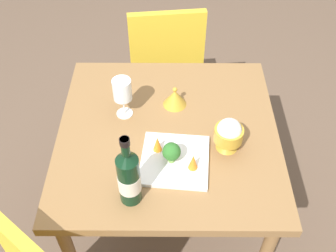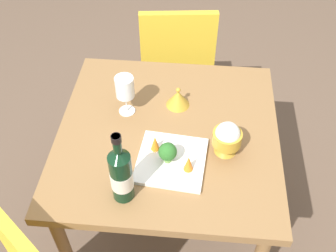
{
  "view_description": "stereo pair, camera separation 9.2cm",
  "coord_description": "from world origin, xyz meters",
  "px_view_note": "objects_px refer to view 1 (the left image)",
  "views": [
    {
      "loc": [
        -0.01,
        1.08,
        1.91
      ],
      "look_at": [
        0.0,
        0.0,
        0.76
      ],
      "focal_mm": 42.89,
      "sensor_mm": 36.0,
      "label": 1
    },
    {
      "loc": [
        -0.1,
        1.08,
        1.91
      ],
      "look_at": [
        0.0,
        0.0,
        0.76
      ],
      "focal_mm": 42.89,
      "sensor_mm": 36.0,
      "label": 2
    }
  ],
  "objects_px": {
    "rice_bowl": "(229,134)",
    "serving_plate": "(175,160)",
    "wine_bottle": "(129,177)",
    "carrot_garnish_right": "(157,144)",
    "wine_glass": "(122,91)",
    "rice_bowl_lid": "(175,98)",
    "chair_by_wall": "(166,56)",
    "broccoli_floret": "(171,152)",
    "carrot_garnish_left": "(193,162)"
  },
  "relations": [
    {
      "from": "broccoli_floret",
      "to": "chair_by_wall",
      "type": "bearing_deg",
      "value": -88.14
    },
    {
      "from": "chair_by_wall",
      "to": "serving_plate",
      "type": "xyz_separation_m",
      "value": [
        -0.04,
        0.91,
        0.21
      ]
    },
    {
      "from": "rice_bowl_lid",
      "to": "broccoli_floret",
      "type": "relative_size",
      "value": 1.17
    },
    {
      "from": "wine_bottle",
      "to": "carrot_garnish_right",
      "type": "xyz_separation_m",
      "value": [
        -0.09,
        -0.2,
        -0.07
      ]
    },
    {
      "from": "wine_bottle",
      "to": "broccoli_floret",
      "type": "bearing_deg",
      "value": -132.84
    },
    {
      "from": "rice_bowl",
      "to": "serving_plate",
      "type": "relative_size",
      "value": 0.52
    },
    {
      "from": "serving_plate",
      "to": "wine_bottle",
      "type": "bearing_deg",
      "value": 46.19
    },
    {
      "from": "wine_glass",
      "to": "broccoli_floret",
      "type": "height_order",
      "value": "wine_glass"
    },
    {
      "from": "serving_plate",
      "to": "broccoli_floret",
      "type": "height_order",
      "value": "broccoli_floret"
    },
    {
      "from": "wine_bottle",
      "to": "rice_bowl",
      "type": "bearing_deg",
      "value": -146.78
    },
    {
      "from": "broccoli_floret",
      "to": "serving_plate",
      "type": "bearing_deg",
      "value": -146.88
    },
    {
      "from": "chair_by_wall",
      "to": "rice_bowl_lid",
      "type": "bearing_deg",
      "value": -92.29
    },
    {
      "from": "rice_bowl_lid",
      "to": "carrot_garnish_right",
      "type": "relative_size",
      "value": 1.49
    },
    {
      "from": "chair_by_wall",
      "to": "broccoli_floret",
      "type": "bearing_deg",
      "value": -94.65
    },
    {
      "from": "chair_by_wall",
      "to": "carrot_garnish_right",
      "type": "height_order",
      "value": "chair_by_wall"
    },
    {
      "from": "rice_bowl",
      "to": "carrot_garnish_left",
      "type": "xyz_separation_m",
      "value": [
        0.14,
        0.11,
        -0.02
      ]
    },
    {
      "from": "rice_bowl_lid",
      "to": "serving_plate",
      "type": "height_order",
      "value": "rice_bowl_lid"
    },
    {
      "from": "chair_by_wall",
      "to": "broccoli_floret",
      "type": "distance_m",
      "value": 0.96
    },
    {
      "from": "rice_bowl_lid",
      "to": "carrot_garnish_left",
      "type": "xyz_separation_m",
      "value": [
        -0.06,
        0.35,
        0.01
      ]
    },
    {
      "from": "rice_bowl_lid",
      "to": "chair_by_wall",
      "type": "bearing_deg",
      "value": -85.78
    },
    {
      "from": "wine_glass",
      "to": "serving_plate",
      "type": "height_order",
      "value": "wine_glass"
    },
    {
      "from": "broccoli_floret",
      "to": "rice_bowl_lid",
      "type": "bearing_deg",
      "value": -92.61
    },
    {
      "from": "wine_glass",
      "to": "serving_plate",
      "type": "distance_m",
      "value": 0.35
    },
    {
      "from": "chair_by_wall",
      "to": "broccoli_floret",
      "type": "relative_size",
      "value": 9.91
    },
    {
      "from": "wine_glass",
      "to": "rice_bowl_lid",
      "type": "xyz_separation_m",
      "value": [
        -0.21,
        -0.06,
        -0.09
      ]
    },
    {
      "from": "broccoli_floret",
      "to": "carrot_garnish_right",
      "type": "height_order",
      "value": "broccoli_floret"
    },
    {
      "from": "carrot_garnish_left",
      "to": "carrot_garnish_right",
      "type": "distance_m",
      "value": 0.16
    },
    {
      "from": "chair_by_wall",
      "to": "rice_bowl",
      "type": "bearing_deg",
      "value": -80.42
    },
    {
      "from": "wine_bottle",
      "to": "carrot_garnish_left",
      "type": "distance_m",
      "value": 0.26
    },
    {
      "from": "chair_by_wall",
      "to": "carrot_garnish_right",
      "type": "xyz_separation_m",
      "value": [
        0.02,
        0.87,
        0.25
      ]
    },
    {
      "from": "carrot_garnish_right",
      "to": "wine_glass",
      "type": "bearing_deg",
      "value": -55.51
    },
    {
      "from": "serving_plate",
      "to": "broccoli_floret",
      "type": "distance_m",
      "value": 0.06
    },
    {
      "from": "wine_glass",
      "to": "rice_bowl_lid",
      "type": "relative_size",
      "value": 1.79
    },
    {
      "from": "carrot_garnish_left",
      "to": "carrot_garnish_right",
      "type": "height_order",
      "value": "carrot_garnish_left"
    },
    {
      "from": "serving_plate",
      "to": "carrot_garnish_right",
      "type": "distance_m",
      "value": 0.09
    },
    {
      "from": "serving_plate",
      "to": "carrot_garnish_left",
      "type": "distance_m",
      "value": 0.09
    },
    {
      "from": "rice_bowl_lid",
      "to": "carrot_garnish_left",
      "type": "height_order",
      "value": "rice_bowl_lid"
    },
    {
      "from": "rice_bowl",
      "to": "carrot_garnish_right",
      "type": "distance_m",
      "value": 0.27
    },
    {
      "from": "carrot_garnish_right",
      "to": "rice_bowl_lid",
      "type": "bearing_deg",
      "value": -104.09
    },
    {
      "from": "wine_glass",
      "to": "rice_bowl_lid",
      "type": "bearing_deg",
      "value": -164.39
    },
    {
      "from": "wine_glass",
      "to": "rice_bowl_lid",
      "type": "height_order",
      "value": "wine_glass"
    },
    {
      "from": "wine_bottle",
      "to": "carrot_garnish_right",
      "type": "distance_m",
      "value": 0.23
    },
    {
      "from": "carrot_garnish_left",
      "to": "rice_bowl_lid",
      "type": "bearing_deg",
      "value": -79.78
    },
    {
      "from": "rice_bowl_lid",
      "to": "wine_bottle",
      "type": "bearing_deg",
      "value": 71.84
    },
    {
      "from": "wine_bottle",
      "to": "serving_plate",
      "type": "distance_m",
      "value": 0.25
    },
    {
      "from": "wine_glass",
      "to": "carrot_garnish_right",
      "type": "xyz_separation_m",
      "value": [
        -0.14,
        0.21,
        -0.08
      ]
    },
    {
      "from": "rice_bowl_lid",
      "to": "carrot_garnish_right",
      "type": "bearing_deg",
      "value": 75.91
    },
    {
      "from": "rice_bowl_lid",
      "to": "broccoli_floret",
      "type": "height_order",
      "value": "broccoli_floret"
    },
    {
      "from": "rice_bowl_lid",
      "to": "serving_plate",
      "type": "distance_m",
      "value": 0.31
    },
    {
      "from": "rice_bowl",
      "to": "rice_bowl_lid",
      "type": "height_order",
      "value": "rice_bowl"
    }
  ]
}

